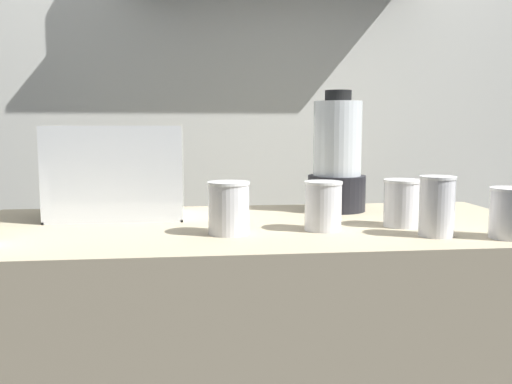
{
  "coord_description": "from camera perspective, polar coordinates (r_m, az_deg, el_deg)",
  "views": [
    {
      "loc": [
        -0.15,
        -1.35,
        1.15
      ],
      "look_at": [
        0.0,
        0.0,
        0.98
      ],
      "focal_mm": 39.25,
      "sensor_mm": 36.0,
      "label": 1
    }
  ],
  "objects": [
    {
      "name": "juice_cup_carrot_rightmost",
      "position": [
        1.32,
        24.46,
        -2.25
      ],
      "size": [
        0.09,
        0.09,
        0.11
      ],
      "color": "white",
      "rests_on": "counter"
    },
    {
      "name": "carrot_display_bin",
      "position": [
        1.52,
        -13.79,
        0.28
      ],
      "size": [
        0.34,
        0.21,
        0.24
      ],
      "color": "white",
      "rests_on": "counter"
    },
    {
      "name": "juice_cup_beet_middle",
      "position": [
        1.3,
        6.85,
        -1.7
      ],
      "size": [
        0.09,
        0.09,
        0.11
      ],
      "color": "white",
      "rests_on": "counter"
    },
    {
      "name": "juice_cup_mango_far_right",
      "position": [
        1.29,
        17.94,
        -1.58
      ],
      "size": [
        0.08,
        0.08,
        0.13
      ],
      "color": "white",
      "rests_on": "counter"
    },
    {
      "name": "juice_cup_pomegranate_right",
      "position": [
        1.39,
        14.69,
        -1.34
      ],
      "size": [
        0.09,
        0.09,
        0.11
      ],
      "color": "white",
      "rests_on": "counter"
    },
    {
      "name": "back_wall_unit",
      "position": [
        2.12,
        -2.31,
        10.28
      ],
      "size": [
        2.6,
        0.24,
        2.5
      ],
      "color": "silver",
      "rests_on": "ground_plane"
    },
    {
      "name": "blender_pitcher",
      "position": [
        1.6,
        8.27,
        3.21
      ],
      "size": [
        0.16,
        0.16,
        0.34
      ],
      "color": "black",
      "rests_on": "counter"
    },
    {
      "name": "juice_cup_mango_left",
      "position": [
        1.25,
        -2.79,
        -1.93
      ],
      "size": [
        0.1,
        0.1,
        0.12
      ],
      "color": "white",
      "rests_on": "counter"
    }
  ]
}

